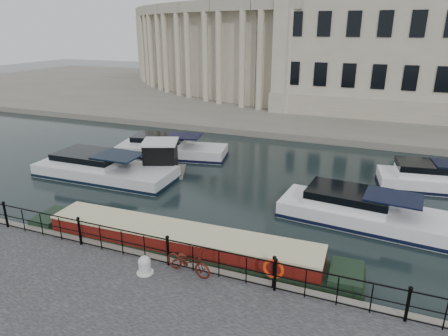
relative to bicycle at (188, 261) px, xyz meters
The scene contains 10 objects.
ground_plane 2.80m from the bicycle, 110.55° to the left, with size 160.00×160.00×0.00m, color black.
far_bank 41.46m from the bicycle, 91.27° to the left, with size 120.00×42.00×0.55m, color #6B665B.
railing 0.95m from the bicycle, 168.15° to the left, with size 24.14×0.14×1.22m.
civic_building 37.68m from the bicycle, 92.95° to the left, with size 53.55×31.84×16.85m.
bicycle is the anchor object (origin of this frame).
mooring_bollard 1.56m from the bicycle, 158.61° to the right, with size 0.60×0.60×0.68m.
life_ring_post 3.02m from the bicycle, ahead, with size 0.71×0.19×1.17m.
narrowboat 2.19m from the bicycle, 125.90° to the left, with size 14.28×2.31×1.52m.
harbour_hut 12.10m from the bicycle, 124.77° to the left, with size 3.60×3.33×2.18m.
cabin_cruisers 10.28m from the bicycle, 101.74° to the left, with size 26.27×9.55×1.99m.
Camera 1 is at (6.56, -13.23, 8.83)m, focal length 32.00 mm.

